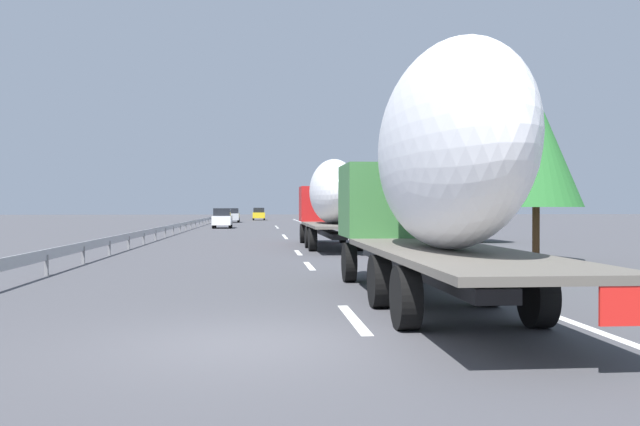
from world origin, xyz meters
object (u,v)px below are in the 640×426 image
(car_white_van, at_px, (222,218))
(truck_lead, at_px, (331,198))
(truck_trailing, at_px, (433,168))
(road_sign, at_px, (354,202))
(car_silver_hatch, at_px, (232,215))
(car_yellow_coupe, at_px, (259,214))

(car_white_van, bearing_deg, truck_lead, -167.29)
(car_white_van, bearing_deg, truck_trailing, -172.15)
(car_white_van, bearing_deg, road_sign, -149.21)
(truck_trailing, relative_size, car_silver_hatch, 2.68)
(truck_lead, xyz_separation_m, car_yellow_coupe, (69.33, 3.64, -1.47))
(truck_lead, bearing_deg, car_silver_hatch, 7.31)
(truck_trailing, relative_size, car_yellow_coupe, 3.10)
(car_white_van, distance_m, road_sign, 19.71)
(truck_lead, height_order, truck_trailing, truck_trailing)
(car_white_van, relative_size, road_sign, 1.28)
(car_white_van, bearing_deg, car_silver_hatch, 0.15)
(car_white_van, bearing_deg, car_yellow_coupe, -4.95)
(truck_lead, distance_m, road_sign, 14.32)
(truck_trailing, distance_m, car_yellow_coupe, 89.08)
(truck_trailing, height_order, car_yellow_coupe, truck_trailing)
(car_white_van, xyz_separation_m, car_yellow_coupe, (38.45, -3.33, 0.00))
(truck_trailing, xyz_separation_m, car_yellow_coupe, (88.98, 3.64, -1.83))
(car_yellow_coupe, bearing_deg, truck_lead, -177.00)
(truck_trailing, xyz_separation_m, car_white_van, (50.53, 6.96, -1.83))
(car_white_van, distance_m, car_yellow_coupe, 38.60)
(truck_lead, bearing_deg, car_yellow_coupe, 3.00)
(truck_trailing, relative_size, road_sign, 3.82)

